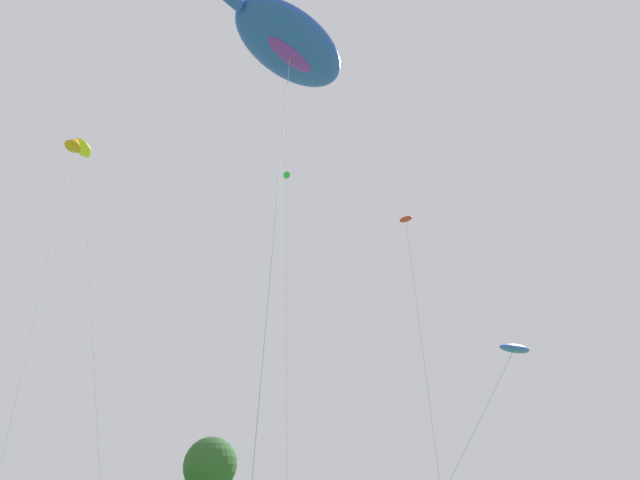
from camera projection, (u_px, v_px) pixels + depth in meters
big_show_kite at (286, 42)px, 20.85m from camera, size 11.27×4.23×20.25m
small_kite_triangle_green at (287, 189)px, 30.44m from camera, size 2.41×2.41×20.69m
small_kite_tiny_distant at (75, 145)px, 18.08m from camera, size 1.04×3.55×14.28m
small_kite_delta_white at (407, 230)px, 21.18m from camera, size 1.34×1.71×13.27m
small_kite_box_yellow at (514, 349)px, 15.76m from camera, size 5.04×2.23×6.66m
small_kite_diamond_red at (82, 150)px, 21.15m from camera, size 4.36×2.84×15.98m
tree_shrub_far at (210, 465)px, 57.13m from camera, size 6.35×6.35×9.54m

